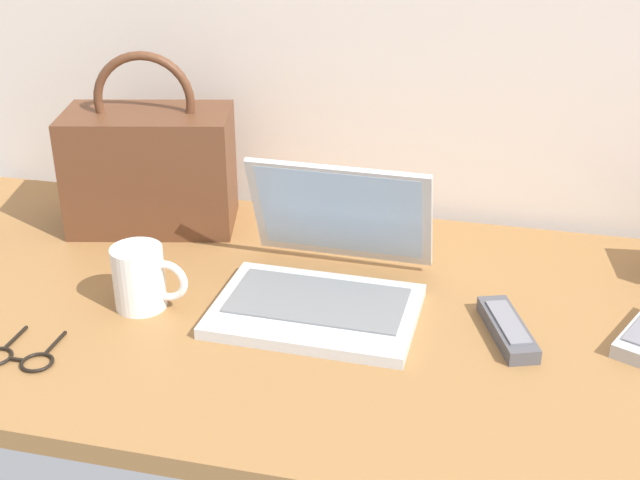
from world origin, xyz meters
TOP-DOWN VIEW (x-y plane):
  - desk at (0.00, 0.00)m, footprint 1.60×0.76m
  - laptop at (0.00, 0.03)m, footprint 0.31×0.31m
  - coffee_mug at (-0.27, -0.06)m, footprint 0.12×0.08m
  - remote_control_far at (0.29, -0.01)m, footprint 0.10×0.17m
  - eyeglasses at (-0.38, -0.24)m, footprint 0.11×0.11m
  - handbag at (-0.38, 0.23)m, footprint 0.33×0.22m

SIDE VIEW (x-z plane):
  - desk at x=0.00m, z-range 0.00..0.03m
  - eyeglasses at x=-0.38m, z-range 0.03..0.04m
  - remote_control_far at x=0.29m, z-range 0.03..0.05m
  - laptop at x=0.00m, z-range -0.03..0.18m
  - coffee_mug at x=-0.27m, z-range 0.03..0.13m
  - handbag at x=-0.38m, z-range -0.02..0.31m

